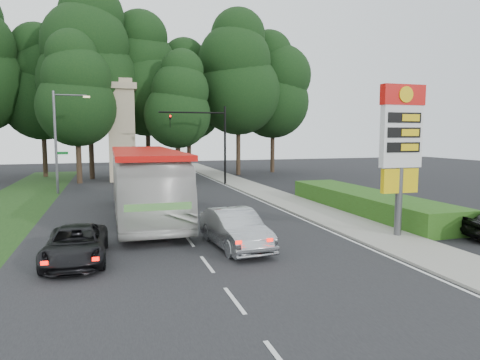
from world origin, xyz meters
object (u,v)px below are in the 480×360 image
object	(u,v)px
traffic_signal_mast	(211,134)
suv_charcoal	(76,244)
gas_station_pylon	(401,139)
monument	(121,130)
streetlight_signs	(58,137)
transit_bus	(145,184)
sedan_silver	(235,229)

from	to	relation	value
traffic_signal_mast	suv_charcoal	distance (m)	24.31
gas_station_pylon	monument	xyz separation A→B (m)	(-11.20, 28.01, 0.66)
traffic_signal_mast	monument	distance (m)	9.76
streetlight_signs	monument	xyz separation A→B (m)	(4.99, 7.99, 0.67)
gas_station_pylon	transit_bus	xyz separation A→B (m)	(-10.59, 7.95, -2.54)
traffic_signal_mast	monument	world-z (taller)	monument
monument	transit_bus	distance (m)	20.31
monument	suv_charcoal	bearing A→B (deg)	-95.19
streetlight_signs	monument	size ratio (longest dim) A/B	0.80
traffic_signal_mast	monument	bearing A→B (deg)	142.00
suv_charcoal	sedan_silver	bearing A→B (deg)	2.70
monument	gas_station_pylon	bearing A→B (deg)	-68.20
traffic_signal_mast	suv_charcoal	bearing A→B (deg)	-115.17
gas_station_pylon	suv_charcoal	bearing A→B (deg)	178.72
gas_station_pylon	traffic_signal_mast	distance (m)	22.29
gas_station_pylon	traffic_signal_mast	xyz separation A→B (m)	(-3.52, 22.00, 0.22)
streetlight_signs	suv_charcoal	bearing A→B (deg)	-82.85
monument	transit_bus	xyz separation A→B (m)	(0.61, -20.05, -3.20)
sedan_silver	streetlight_signs	bearing A→B (deg)	109.24
gas_station_pylon	sedan_silver	world-z (taller)	gas_station_pylon
sedan_silver	transit_bus	bearing A→B (deg)	107.41
transit_bus	sedan_silver	world-z (taller)	transit_bus
suv_charcoal	transit_bus	bearing A→B (deg)	69.07
gas_station_pylon	sedan_silver	xyz separation A→B (m)	(-7.57, 0.46, -3.65)
transit_bus	gas_station_pylon	bearing A→B (deg)	-36.93
transit_bus	suv_charcoal	distance (m)	8.36
gas_station_pylon	suv_charcoal	world-z (taller)	gas_station_pylon
streetlight_signs	traffic_signal_mast	bearing A→B (deg)	8.92
gas_station_pylon	suv_charcoal	distance (m)	14.24
transit_bus	sedan_silver	distance (m)	8.16
traffic_signal_mast	streetlight_signs	world-z (taller)	streetlight_signs
sedan_silver	suv_charcoal	bearing A→B (deg)	176.90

